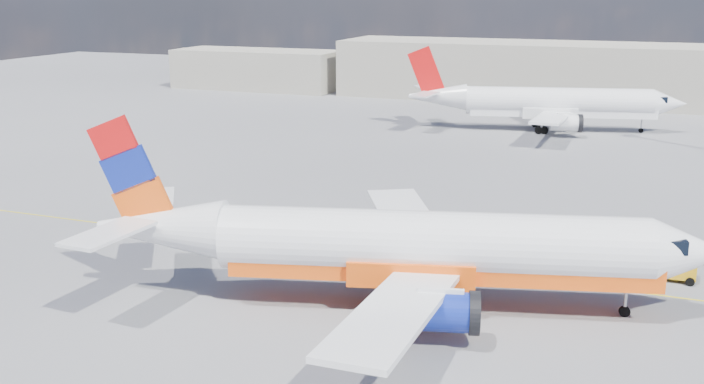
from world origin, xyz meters
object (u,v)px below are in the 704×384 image
(traffic_cone, at_px, (384,337))
(gse_tug, at_px, (671,265))
(second_jet, at_px, (549,103))
(main_jet, at_px, (411,247))

(traffic_cone, bearing_deg, gse_tug, 47.40)
(second_jet, height_order, gse_tug, second_jet)
(main_jet, bearing_deg, traffic_cone, -103.70)
(second_jet, bearing_deg, gse_tug, -87.79)
(main_jet, bearing_deg, second_jet, 75.60)
(gse_tug, xyz_separation_m, traffic_cone, (-12.16, -13.23, -0.54))
(main_jet, relative_size, second_jet, 1.04)
(main_jet, height_order, gse_tug, main_jet)
(main_jet, bearing_deg, gse_tug, 21.25)
(second_jet, distance_m, traffic_cone, 57.76)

